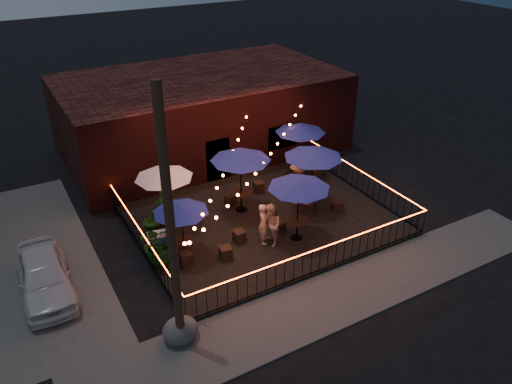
# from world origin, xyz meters

# --- Properties ---
(ground) EXTENTS (110.00, 110.00, 0.00)m
(ground) POSITION_xyz_m (0.00, 0.00, 0.00)
(ground) COLOR black
(ground) RESTS_ON ground
(patio) EXTENTS (10.00, 8.00, 0.15)m
(patio) POSITION_xyz_m (0.00, 2.00, 0.07)
(patio) COLOR black
(patio) RESTS_ON ground
(sidewalk) EXTENTS (18.00, 2.50, 0.05)m
(sidewalk) POSITION_xyz_m (0.00, -3.25, 0.03)
(sidewalk) COLOR #474441
(sidewalk) RESTS_ON ground
(brick_building) EXTENTS (14.00, 8.00, 4.00)m
(brick_building) POSITION_xyz_m (1.00, 9.99, 2.00)
(brick_building) COLOR black
(brick_building) RESTS_ON ground
(utility_pole) EXTENTS (0.26, 0.26, 8.00)m
(utility_pole) POSITION_xyz_m (-5.40, -2.60, 4.00)
(utility_pole) COLOR #362116
(utility_pole) RESTS_ON ground
(fence_front) EXTENTS (10.00, 0.04, 1.04)m
(fence_front) POSITION_xyz_m (0.00, -2.00, 0.66)
(fence_front) COLOR black
(fence_front) RESTS_ON patio
(fence_left) EXTENTS (0.04, 8.00, 1.04)m
(fence_left) POSITION_xyz_m (-5.00, 2.00, 0.66)
(fence_left) COLOR black
(fence_left) RESTS_ON patio
(fence_right) EXTENTS (0.04, 8.00, 1.04)m
(fence_right) POSITION_xyz_m (5.00, 2.00, 0.66)
(fence_right) COLOR black
(fence_right) RESTS_ON patio
(festoon_lights) EXTENTS (10.02, 8.72, 1.32)m
(festoon_lights) POSITION_xyz_m (-1.01, 1.70, 2.52)
(festoon_lights) COLOR #FF5A20
(festoon_lights) RESTS_ON ground
(cafe_table_0) EXTENTS (2.27, 2.27, 2.20)m
(cafe_table_0) POSITION_xyz_m (-3.72, 1.22, 2.16)
(cafe_table_0) COLOR black
(cafe_table_0) RESTS_ON patio
(cafe_table_1) EXTENTS (2.57, 2.57, 2.50)m
(cafe_table_1) POSITION_xyz_m (-3.47, 3.51, 2.43)
(cafe_table_1) COLOR black
(cafe_table_1) RESTS_ON patio
(cafe_table_2) EXTENTS (3.11, 3.11, 2.58)m
(cafe_table_2) POSITION_xyz_m (0.49, 0.15, 2.51)
(cafe_table_2) COLOR black
(cafe_table_2) RESTS_ON patio
(cafe_table_3) EXTENTS (3.10, 3.10, 2.72)m
(cafe_table_3) POSITION_xyz_m (-0.37, 3.06, 2.64)
(cafe_table_3) COLOR black
(cafe_table_3) RESTS_ON patio
(cafe_table_4) EXTENTS (2.65, 2.65, 2.69)m
(cafe_table_4) POSITION_xyz_m (2.36, 1.89, 2.61)
(cafe_table_4) COLOR black
(cafe_table_4) RESTS_ON patio
(cafe_table_5) EXTENTS (2.68, 2.68, 2.57)m
(cafe_table_5) POSITION_xyz_m (3.54, 4.57, 2.49)
(cafe_table_5) COLOR black
(cafe_table_5) RESTS_ON patio
(bistro_chair_0) EXTENTS (0.43, 0.43, 0.50)m
(bistro_chair_0) POSITION_xyz_m (-3.86, 0.71, 0.40)
(bistro_chair_0) COLOR black
(bistro_chair_0) RESTS_ON patio
(bistro_chair_1) EXTENTS (0.48, 0.48, 0.50)m
(bistro_chair_1) POSITION_xyz_m (-2.49, 0.31, 0.40)
(bistro_chair_1) COLOR black
(bistro_chair_1) RESTS_ON patio
(bistro_chair_2) EXTENTS (0.40, 0.40, 0.41)m
(bistro_chair_2) POSITION_xyz_m (-3.80, 3.69, 0.36)
(bistro_chair_2) COLOR black
(bistro_chair_2) RESTS_ON patio
(bistro_chair_3) EXTENTS (0.40, 0.40, 0.40)m
(bistro_chair_3) POSITION_xyz_m (-2.09, 3.91, 0.35)
(bistro_chair_3) COLOR black
(bistro_chair_3) RESTS_ON patio
(bistro_chair_4) EXTENTS (0.42, 0.42, 0.48)m
(bistro_chair_4) POSITION_xyz_m (-1.55, 1.02, 0.39)
(bistro_chair_4) COLOR black
(bistro_chair_4) RESTS_ON patio
(bistro_chair_5) EXTENTS (0.43, 0.43, 0.41)m
(bistro_chair_5) POSITION_xyz_m (0.20, 0.89, 0.35)
(bistro_chair_5) COLOR black
(bistro_chair_5) RESTS_ON patio
(bistro_chair_6) EXTENTS (0.46, 0.46, 0.45)m
(bistro_chair_6) POSITION_xyz_m (-0.60, 3.63, 0.37)
(bistro_chair_6) COLOR black
(bistro_chair_6) RESTS_ON patio
(bistro_chair_7) EXTENTS (0.49, 0.49, 0.49)m
(bistro_chair_7) POSITION_xyz_m (1.04, 4.04, 0.40)
(bistro_chair_7) COLOR black
(bistro_chair_7) RESTS_ON patio
(bistro_chair_8) EXTENTS (0.40, 0.40, 0.42)m
(bistro_chair_8) POSITION_xyz_m (1.97, 1.52, 0.36)
(bistro_chair_8) COLOR black
(bistro_chair_8) RESTS_ON patio
(bistro_chair_9) EXTENTS (0.46, 0.46, 0.43)m
(bistro_chair_9) POSITION_xyz_m (3.09, 1.00, 0.37)
(bistro_chair_9) COLOR black
(bistro_chair_9) RESTS_ON patio
(bistro_chair_10) EXTENTS (0.45, 0.45, 0.41)m
(bistro_chair_10) POSITION_xyz_m (2.54, 3.99, 0.36)
(bistro_chair_10) COLOR black
(bistro_chair_10) RESTS_ON patio
(bistro_chair_11) EXTENTS (0.44, 0.44, 0.47)m
(bistro_chair_11) POSITION_xyz_m (4.06, 3.87, 0.39)
(bistro_chair_11) COLOR black
(bistro_chair_11) RESTS_ON patio
(patron_a) EXTENTS (0.60, 0.71, 1.67)m
(patron_a) POSITION_xyz_m (-0.77, 0.54, 0.98)
(patron_a) COLOR tan
(patron_a) RESTS_ON patio
(patron_b) EXTENTS (0.71, 0.88, 1.72)m
(patron_b) POSITION_xyz_m (-0.59, 0.28, 1.01)
(patron_b) COLOR tan
(patron_b) RESTS_ON patio
(patron_c) EXTENTS (1.41, 1.01, 1.97)m
(patron_c) POSITION_xyz_m (2.01, 2.38, 1.14)
(patron_c) COLOR tan
(patron_c) RESTS_ON patio
(potted_shrub_a) EXTENTS (1.72, 1.62, 1.53)m
(potted_shrub_a) POSITION_xyz_m (-4.60, 1.35, 0.91)
(potted_shrub_a) COLOR #1D3D14
(potted_shrub_a) RESTS_ON patio
(potted_shrub_b) EXTENTS (0.99, 0.86, 1.54)m
(potted_shrub_b) POSITION_xyz_m (-4.21, 3.05, 0.92)
(potted_shrub_b) COLOR #183A0B
(potted_shrub_b) RESTS_ON patio
(potted_shrub_c) EXTENTS (0.99, 0.99, 1.47)m
(potted_shrub_c) POSITION_xyz_m (-3.24, 4.30, 0.89)
(potted_shrub_c) COLOR #164011
(potted_shrub_c) RESTS_ON patio
(cooler) EXTENTS (0.76, 0.61, 0.89)m
(cooler) POSITION_xyz_m (-4.50, 1.82, 0.60)
(cooler) COLOR #1D35AC
(cooler) RESTS_ON patio
(boulder) EXTENTS (1.23, 1.14, 0.77)m
(boulder) POSITION_xyz_m (-5.36, -2.45, 0.39)
(boulder) COLOR #4D4C47
(boulder) RESTS_ON ground
(car_white) EXTENTS (1.74, 4.09, 1.38)m
(car_white) POSITION_xyz_m (-8.44, 1.81, 0.69)
(car_white) COLOR silver
(car_white) RESTS_ON ground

